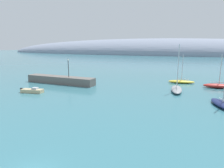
# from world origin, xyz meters

# --- Properties ---
(breakwater_rocks) EXTENTS (20.28, 4.02, 1.96)m
(breakwater_rocks) POSITION_xyz_m (-20.65, 33.54, 0.98)
(breakwater_rocks) COLOR #66605B
(breakwater_rocks) RESTS_ON ground
(distant_ridge) EXTENTS (381.90, 75.16, 33.32)m
(distant_ridge) POSITION_xyz_m (-25.07, 209.50, 0.00)
(distant_ridge) COLOR gray
(distant_ridge) RESTS_ON ground
(sailboat_navy_near_shore) EXTENTS (4.40, 7.60, 8.49)m
(sailboat_navy_near_shore) POSITION_xyz_m (17.35, 26.30, 0.50)
(sailboat_navy_near_shore) COLOR navy
(sailboat_navy_near_shore) RESTS_ON water
(sailboat_red_mid_mooring) EXTENTS (7.28, 2.92, 8.14)m
(sailboat_red_mid_mooring) POSITION_xyz_m (18.78, 42.47, 0.59)
(sailboat_red_mid_mooring) COLOR red
(sailboat_red_mid_mooring) RESTS_ON water
(sailboat_yellow_outer_mooring) EXTENTS (7.05, 2.98, 7.81)m
(sailboat_yellow_outer_mooring) POSITION_xyz_m (10.06, 45.83, 0.47)
(sailboat_yellow_outer_mooring) COLOR yellow
(sailboat_yellow_outer_mooring) RESTS_ON water
(sailboat_grey_end_of_line) EXTENTS (2.98, 8.50, 10.45)m
(sailboat_grey_end_of_line) POSITION_xyz_m (9.38, 35.28, 0.54)
(sailboat_grey_end_of_line) COLOR gray
(sailboat_grey_end_of_line) RESTS_ON water
(motorboat_sand_foreground) EXTENTS (5.33, 2.52, 1.18)m
(motorboat_sand_foreground) POSITION_xyz_m (-20.25, 22.58, 0.43)
(motorboat_sand_foreground) COLOR #C6B284
(motorboat_sand_foreground) RESTS_ON water
(harbor_lamp_post) EXTENTS (0.36, 0.36, 4.69)m
(harbor_lamp_post) POSITION_xyz_m (-17.77, 33.28, 4.82)
(harbor_lamp_post) COLOR black
(harbor_lamp_post) RESTS_ON breakwater_rocks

